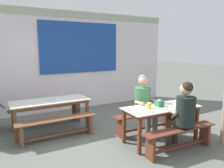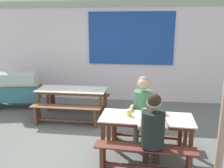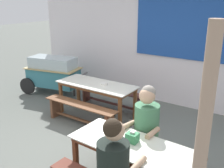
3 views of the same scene
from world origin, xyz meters
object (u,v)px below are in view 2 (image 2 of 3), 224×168
(person_right_near_table, at_px, (142,106))
(person_near_front, at_px, (153,128))
(bench_far_front, at_px, (66,113))
(tissue_box, at_px, (146,113))
(dining_table_far, at_px, (72,92))
(bench_near_back, at_px, (146,128))
(bench_near_front, at_px, (145,157))
(dining_table_near, at_px, (146,121))
(bench_far_back, at_px, (78,99))
(condiment_jar, at_px, (129,113))
(food_cart, at_px, (14,88))
(soup_bowl, at_px, (79,88))

(person_right_near_table, xyz_separation_m, person_near_front, (0.16, -0.97, -0.01))
(bench_far_front, relative_size, tissue_box, 11.47)
(dining_table_far, relative_size, person_near_front, 1.31)
(bench_near_back, bearing_deg, bench_near_front, -92.23)
(bench_far_front, xyz_separation_m, bench_near_back, (1.85, -0.59, -0.00))
(person_near_front, bearing_deg, dining_table_near, 100.17)
(bench_far_back, distance_m, bench_far_front, 1.08)
(dining_table_far, relative_size, bench_far_front, 1.04)
(bench_far_front, height_order, person_right_near_table, person_right_near_table)
(dining_table_near, relative_size, bench_near_front, 1.02)
(bench_far_back, xyz_separation_m, tissue_box, (1.81, -2.16, 0.50))
(bench_near_front, bearing_deg, condiment_jar, 116.32)
(food_cart, distance_m, tissue_box, 4.22)
(bench_near_front, xyz_separation_m, tissue_box, (0.00, 0.58, 0.50))
(bench_near_back, bearing_deg, dining_table_far, 148.57)
(dining_table_far, xyz_separation_m, condiment_jar, (1.52, -1.64, 0.13))
(dining_table_far, distance_m, soup_bowl, 0.20)
(dining_table_near, distance_m, tissue_box, 0.15)
(dining_table_far, xyz_separation_m, bench_near_front, (1.81, -2.21, -0.36))
(dining_table_far, distance_m, tissue_box, 2.43)
(person_near_front, relative_size, tissue_box, 9.07)
(bench_near_front, xyz_separation_m, food_cart, (-3.64, 2.70, 0.29))
(tissue_box, distance_m, condiment_jar, 0.29)
(tissue_box, height_order, condiment_jar, tissue_box)
(food_cart, relative_size, person_right_near_table, 1.35)
(food_cart, height_order, person_right_near_table, person_right_near_table)
(dining_table_near, xyz_separation_m, food_cart, (-3.66, 2.16, -0.07))
(dining_table_near, distance_m, condiment_jar, 0.33)
(person_right_near_table, xyz_separation_m, soup_bowl, (-1.58, 1.22, -0.01))
(dining_table_near, height_order, food_cart, food_cart)
(bench_far_back, relative_size, person_right_near_table, 1.30)
(tissue_box, relative_size, condiment_jar, 1.24)
(dining_table_far, height_order, tissue_box, tissue_box)
(soup_bowl, bearing_deg, condiment_jar, -51.13)
(bench_far_front, bearing_deg, soup_bowl, 73.04)
(bench_far_back, bearing_deg, food_cart, -178.56)
(person_near_front, bearing_deg, condiment_jar, 127.00)
(bench_near_back, height_order, person_right_near_table, person_right_near_table)
(soup_bowl, bearing_deg, bench_near_back, -34.87)
(bench_far_front, distance_m, tissue_box, 2.17)
(person_right_near_table, relative_size, person_near_front, 1.01)
(bench_near_back, relative_size, food_cart, 0.85)
(food_cart, bearing_deg, person_right_near_table, -25.08)
(bench_near_front, xyz_separation_m, person_near_front, (0.11, 0.05, 0.46))
(food_cart, bearing_deg, dining_table_near, -30.58)
(dining_table_far, bearing_deg, dining_table_near, -42.40)
(bench_far_front, distance_m, food_cart, 2.12)
(dining_table_far, relative_size, bench_near_front, 1.09)
(person_near_front, bearing_deg, person_right_near_table, 99.37)
(dining_table_far, xyz_separation_m, bench_near_back, (1.85, -1.13, -0.37))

